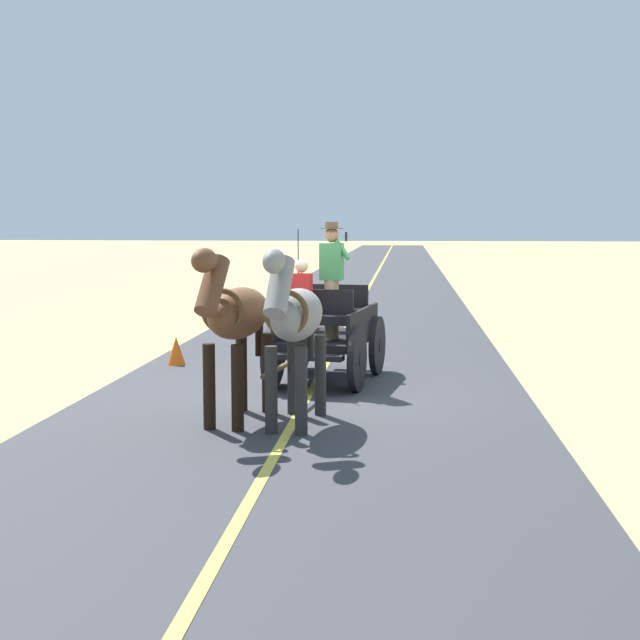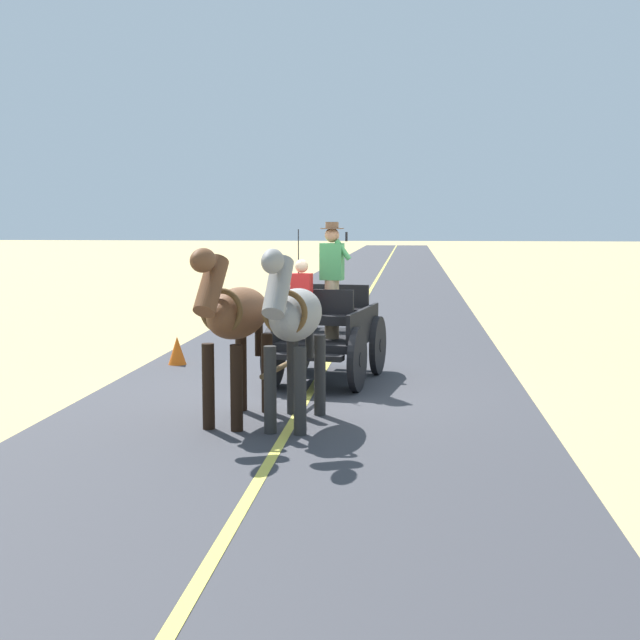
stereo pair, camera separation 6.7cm
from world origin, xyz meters
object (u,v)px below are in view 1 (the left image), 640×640
horse_off_side (236,318)px  traffic_cone (176,351)px  horse_near_side (295,319)px  horse_drawn_carriage (326,330)px

horse_off_side → traffic_cone: 4.81m
traffic_cone → horse_near_side: bearing=121.1°
horse_near_side → traffic_cone: 5.25m
horse_near_side → horse_off_side: size_ratio=1.00×
horse_drawn_carriage → traffic_cone: horse_drawn_carriage is taller
horse_off_side → traffic_cone: bearing=-66.0°
horse_drawn_carriage → horse_near_side: 3.09m
horse_near_side → horse_off_side: 0.76m
horse_drawn_carriage → horse_near_side: size_ratio=2.04×
horse_off_side → traffic_cone: size_ratio=4.42×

